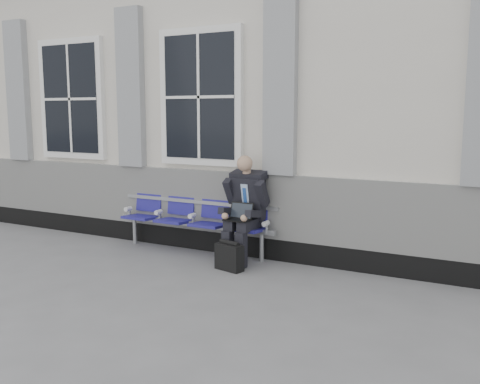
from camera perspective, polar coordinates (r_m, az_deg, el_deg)
The scene contains 5 objects.
ground at distance 7.12m, azimuth -12.75°, elevation -8.31°, with size 70.00×70.00×0.00m, color slate.
station_building at distance 9.73m, azimuth 0.31°, elevation 9.60°, with size 14.40×4.40×4.49m.
bench at distance 7.84m, azimuth -4.85°, elevation -2.43°, with size 2.60×0.47×0.91m.
businessman at distance 7.24m, azimuth 0.53°, elevation -1.43°, with size 0.60×0.80×1.46m.
briefcase at distance 6.98m, azimuth -1.15°, elevation -6.90°, with size 0.41×0.25×0.39m.
Camera 1 is at (4.48, -5.15, 2.03)m, focal length 40.00 mm.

